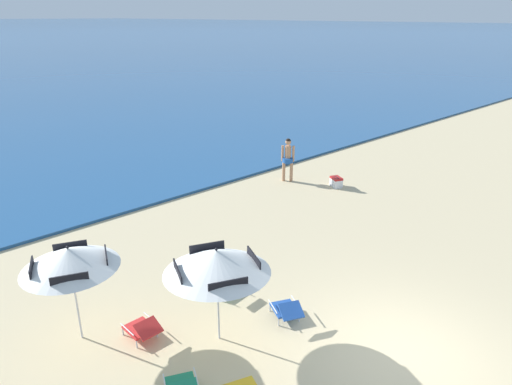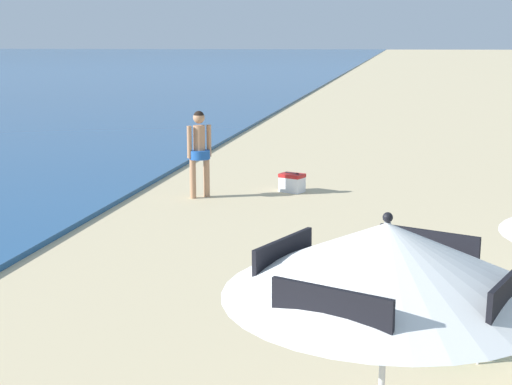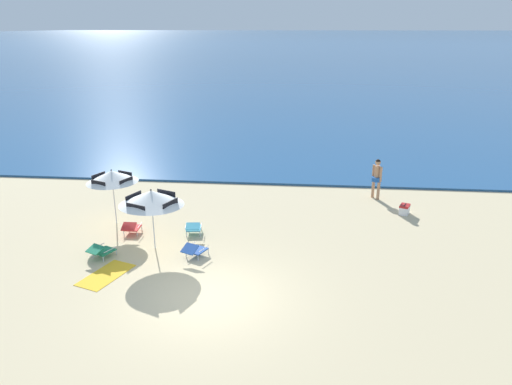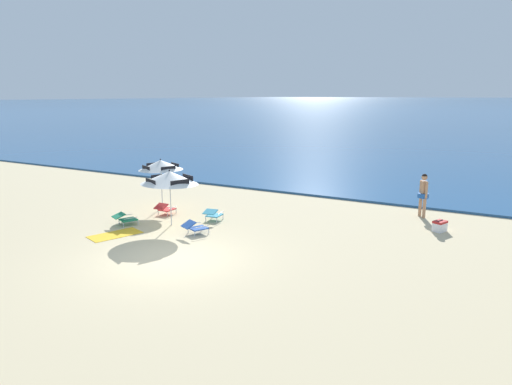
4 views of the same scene
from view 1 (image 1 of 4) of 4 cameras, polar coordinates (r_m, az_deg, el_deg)
ground_plane at (r=10.29m, az=17.87°, el=-18.64°), size 800.00×800.00×0.00m
beach_umbrella_striped_main at (r=9.24m, az=-4.89°, el=-8.52°), size 2.91×2.92×2.16m
beach_umbrella_striped_second at (r=9.92m, az=-22.11°, el=-7.58°), size 2.35×2.34×2.19m
lounge_chair_under_umbrella at (r=11.47m, az=-4.31°, el=-11.25°), size 0.65×0.92×0.49m
lounge_chair_beside_umbrella at (r=10.34m, az=-13.87°, el=-16.00°), size 0.59×0.89×0.51m
lounge_chair_spare_folded at (r=10.62m, az=3.83°, el=-14.23°), size 0.84×1.02×0.52m
person_standing_near_shore at (r=18.74m, az=3.96°, el=4.44°), size 0.44×0.44×1.80m
cooler_box at (r=18.57m, az=9.90°, el=1.30°), size 0.52×0.59×0.43m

